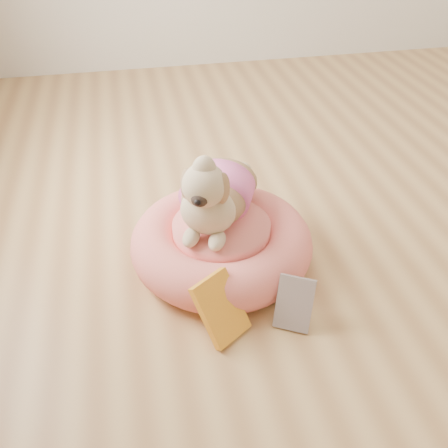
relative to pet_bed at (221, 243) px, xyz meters
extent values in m
plane|color=#AD7B48|center=(0.75, 0.12, -0.09)|extent=(4.50, 4.50, 0.00)
cylinder|color=#E86A5A|center=(0.00, 0.00, -0.03)|extent=(0.53, 0.53, 0.11)
torus|color=#E86A5A|center=(0.00, 0.00, 0.00)|extent=(0.73, 0.73, 0.19)
cylinder|color=#E86A5A|center=(0.00, 0.00, 0.05)|extent=(0.39, 0.39, 0.10)
cube|color=yellow|center=(-0.08, -0.37, 0.02)|extent=(0.21, 0.21, 0.21)
cube|color=white|center=(0.18, -0.39, 0.00)|extent=(0.16, 0.15, 0.18)
camera|label=1|loc=(-0.31, -1.54, 1.26)|focal=40.00mm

